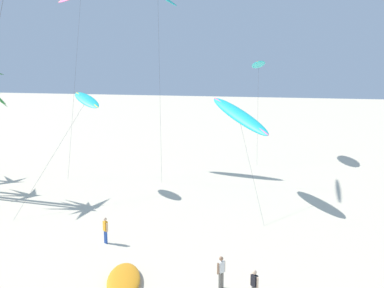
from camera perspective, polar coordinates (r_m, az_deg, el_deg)
The scene contains 7 objects.
flying_kite_2 at distance 41.38m, azimuth -12.73°, elevation 5.26°, with size 4.13×11.20×8.60m.
flying_kite_4 at distance 37.83m, azimuth 5.72°, elevation 3.51°, with size 6.32×10.28×8.26m.
flying_kite_7 at distance 55.39m, azimuth 8.11°, elevation 9.55°, with size 1.99×8.74×11.43m.
grounded_kite_1 at distance 24.54m, azimuth -8.33°, elevation -16.10°, with size 2.88×4.36×0.39m.
person_near_left at distance 23.63m, azimuth 3.57°, elevation -15.19°, with size 0.34×0.43×1.65m.
person_mid_field at distance 22.38m, azimuth 7.59°, elevation -16.72°, with size 0.41×0.36×1.66m.
person_far_watcher at distance 29.45m, azimuth -10.50°, elevation -10.17°, with size 0.42×0.35×1.64m.
Camera 1 is at (8.16, -1.96, 10.89)m, focal length 43.76 mm.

